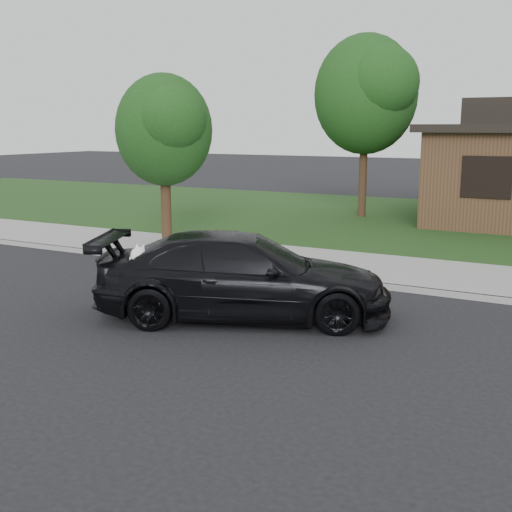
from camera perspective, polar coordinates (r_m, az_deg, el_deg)
The scene contains 7 objects.
ground at distance 10.12m, azimuth 9.96°, elevation -7.80°, with size 120.00×120.00×0.00m, color black.
sidewalk at distance 14.78m, azimuth 15.99°, elevation -1.70°, with size 60.00×3.00×0.12m, color gray.
curb at distance 13.35m, azimuth 14.63°, elevation -3.01°, with size 60.00×0.12×0.12m, color gray.
lawn at distance 22.55m, azimuth 20.26°, elevation 2.46°, with size 60.00×13.00×0.13m, color #193814.
sedan at distance 11.21m, azimuth -1.18°, elevation -1.78°, with size 5.52×3.94×1.48m.
tree_0 at distance 23.19m, azimuth 10.02°, elevation 14.16°, with size 3.78×3.60×6.34m.
tree_2 at distance 17.54m, azimuth -8.04°, elevation 11.20°, with size 2.73×2.60×4.59m.
Camera 1 is at (2.86, -9.13, 3.30)m, focal length 45.00 mm.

